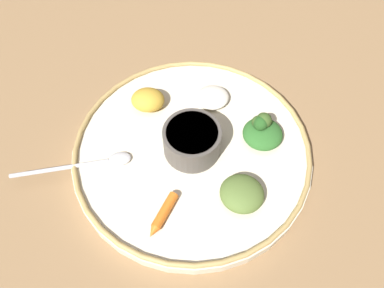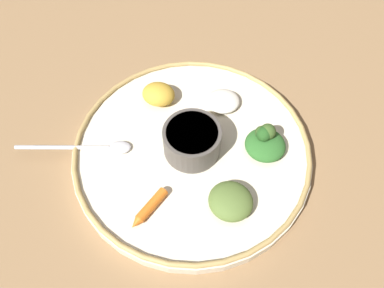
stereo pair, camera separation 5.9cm
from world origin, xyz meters
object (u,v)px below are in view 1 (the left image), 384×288
carrot_near_spoon (163,214)px  spoon (90,164)px  center_bowl (192,140)px  greens_pile (262,131)px

carrot_near_spoon → spoon: bearing=-59.9°
center_bowl → carrot_near_spoon: 0.12m
spoon → greens_pile: (-0.26, 0.06, 0.01)m
greens_pile → carrot_near_spoon: size_ratio=1.38×
center_bowl → greens_pile: (-0.11, 0.02, -0.01)m
greens_pile → carrot_near_spoon: greens_pile is taller
center_bowl → spoon: (0.15, -0.04, -0.02)m
spoon → carrot_near_spoon: carrot_near_spoon is taller
center_bowl → spoon: 0.16m
center_bowl → carrot_near_spoon: size_ratio=1.41×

